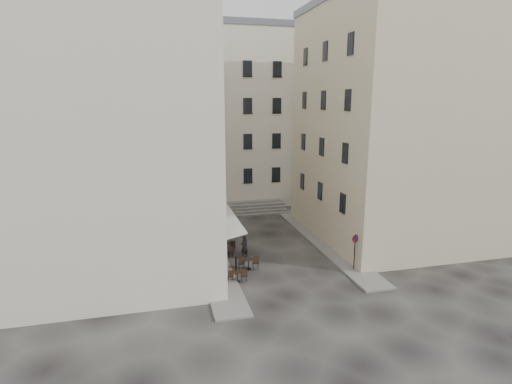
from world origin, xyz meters
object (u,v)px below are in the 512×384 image
object	(u,v)px
pedestrian	(244,247)
bistro_table_b	(248,263)
bistro_table_a	(237,276)
no_parking_sign	(355,245)

from	to	relation	value
pedestrian	bistro_table_b	bearing A→B (deg)	54.97
bistro_table_a	bistro_table_b	world-z (taller)	bistro_table_b
bistro_table_a	bistro_table_b	size ratio (longest dim) A/B	0.89
no_parking_sign	pedestrian	world-z (taller)	no_parking_sign
no_parking_sign	bistro_table_b	bearing A→B (deg)	149.55
no_parking_sign	bistro_table_b	size ratio (longest dim) A/B	1.86
bistro_table_b	bistro_table_a	bearing A→B (deg)	-123.01
bistro_table_b	pedestrian	world-z (taller)	pedestrian
no_parking_sign	bistro_table_a	size ratio (longest dim) A/B	2.09
bistro_table_a	bistro_table_b	xyz separation A→B (m)	(1.09, 1.68, 0.05)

